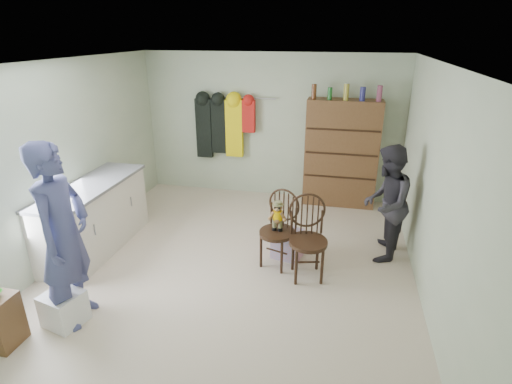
% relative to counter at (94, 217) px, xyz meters
% --- Properties ---
extents(ground_plane, '(5.00, 5.00, 0.00)m').
position_rel_counter_xyz_m(ground_plane, '(1.95, 0.00, -0.47)').
color(ground_plane, beige).
rests_on(ground_plane, ground).
extents(room_walls, '(5.00, 5.00, 5.00)m').
position_rel_counter_xyz_m(room_walls, '(1.95, 0.53, 1.11)').
color(room_walls, beige).
rests_on(room_walls, ground).
extents(counter, '(0.64, 1.86, 0.94)m').
position_rel_counter_xyz_m(counter, '(0.00, 0.00, 0.00)').
color(counter, silver).
rests_on(counter, ground).
extents(plastic_tub, '(0.44, 0.42, 0.35)m').
position_rel_counter_xyz_m(plastic_tub, '(0.55, -1.46, -0.30)').
color(plastic_tub, white).
rests_on(plastic_tub, ground).
extents(chair_front, '(0.56, 0.56, 0.99)m').
position_rel_counter_xyz_m(chair_front, '(2.51, 0.15, 0.10)').
color(chair_front, black).
rests_on(chair_front, ground).
extents(chair_far, '(0.56, 0.56, 1.04)m').
position_rel_counter_xyz_m(chair_far, '(2.88, -0.03, 0.08)').
color(chair_far, black).
rests_on(chair_far, ground).
extents(striped_bag, '(0.43, 0.36, 0.39)m').
position_rel_counter_xyz_m(striped_bag, '(2.60, 0.33, -0.28)').
color(striped_bag, pink).
rests_on(striped_bag, ground).
extents(person_left, '(0.54, 0.75, 1.91)m').
position_rel_counter_xyz_m(person_left, '(0.62, -1.35, 0.49)').
color(person_left, '#42477A').
rests_on(person_left, ground).
extents(person_right, '(0.72, 0.85, 1.53)m').
position_rel_counter_xyz_m(person_right, '(3.81, 0.62, 0.29)').
color(person_right, '#2D2B33').
rests_on(person_right, ground).
extents(dresser, '(1.20, 0.39, 2.05)m').
position_rel_counter_xyz_m(dresser, '(3.20, 2.30, 0.44)').
color(dresser, brown).
rests_on(dresser, ground).
extents(coat_rack, '(1.42, 0.12, 1.09)m').
position_rel_counter_xyz_m(coat_rack, '(1.12, 2.38, 0.78)').
color(coat_rack, '#99999E').
rests_on(coat_rack, ground).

